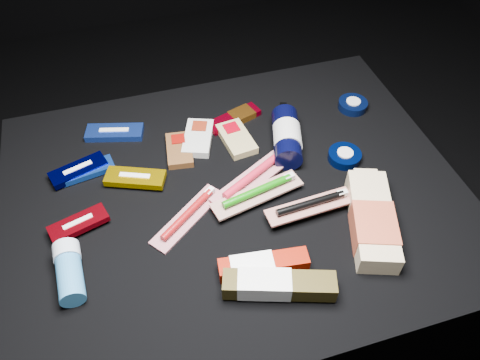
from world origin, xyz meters
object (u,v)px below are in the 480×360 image
object	(u,v)px
lotion_bottle	(287,136)
toothpaste_carton_red	(259,265)
deodorant_stick	(69,271)
bodywash_bottle	(372,221)

from	to	relation	value
lotion_bottle	toothpaste_carton_red	size ratio (longest dim) A/B	1.19
deodorant_stick	toothpaste_carton_red	bearing A→B (deg)	-16.96
deodorant_stick	toothpaste_carton_red	size ratio (longest dim) A/B	0.71
lotion_bottle	deodorant_stick	distance (m)	0.55
deodorant_stick	lotion_bottle	bearing A→B (deg)	20.10
lotion_bottle	toothpaste_carton_red	bearing A→B (deg)	-102.10
lotion_bottle	toothpaste_carton_red	distance (m)	0.34
lotion_bottle	toothpaste_carton_red	world-z (taller)	lotion_bottle
lotion_bottle	toothpaste_carton_red	xyz separation A→B (m)	(-0.16, -0.30, -0.02)
bodywash_bottle	toothpaste_carton_red	bearing A→B (deg)	-154.09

